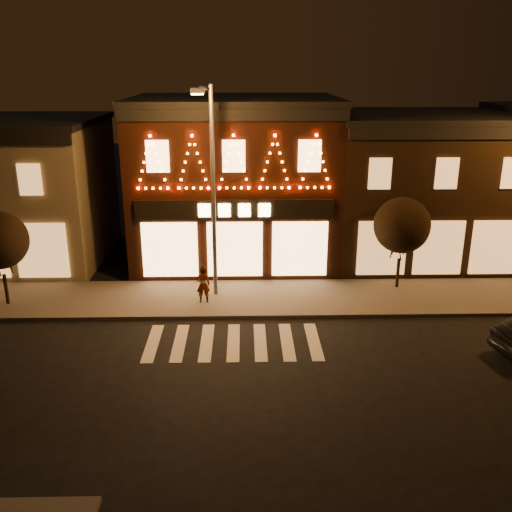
{
  "coord_description": "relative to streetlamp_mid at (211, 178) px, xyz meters",
  "views": [
    {
      "loc": [
        0.41,
        -14.86,
        9.83
      ],
      "look_at": [
        0.84,
        4.0,
        3.39
      ],
      "focal_mm": 39.59,
      "sensor_mm": 36.0,
      "label": 1
    }
  ],
  "objects": [
    {
      "name": "ground",
      "position": [
        0.91,
        -8.12,
        -5.39
      ],
      "size": [
        120.0,
        120.0,
        0.0
      ],
      "primitive_type": "plane",
      "color": "black",
      "rests_on": "ground"
    },
    {
      "name": "sidewalk_far",
      "position": [
        2.91,
        -0.12,
        -5.32
      ],
      "size": [
        44.0,
        4.0,
        0.15
      ],
      "primitive_type": "cube",
      "color": "#47423D",
      "rests_on": "ground"
    },
    {
      "name": "building_pulp",
      "position": [
        0.91,
        5.86,
        -1.23
      ],
      "size": [
        10.2,
        8.34,
        8.3
      ],
      "color": "black",
      "rests_on": "ground"
    },
    {
      "name": "building_right_a",
      "position": [
        10.41,
        5.87,
        -1.63
      ],
      "size": [
        9.2,
        8.28,
        7.5
      ],
      "color": "black",
      "rests_on": "ground"
    },
    {
      "name": "streetlamp_mid",
      "position": [
        0.0,
        0.0,
        0.0
      ],
      "size": [
        0.79,
        2.04,
        8.93
      ],
      "rotation": [
        0.0,
        0.0,
        0.22
      ],
      "color": "#59595E",
      "rests_on": "sidewalk_far"
    },
    {
      "name": "tree_right",
      "position": [
        8.32,
        0.89,
        -2.32
      ],
      "size": [
        2.49,
        2.49,
        4.17
      ],
      "rotation": [
        0.0,
        0.0,
        -0.16
      ],
      "color": "black",
      "rests_on": "sidewalk_far"
    },
    {
      "name": "pedestrian",
      "position": [
        -0.42,
        -0.68,
        -4.44
      ],
      "size": [
        0.64,
        0.48,
        1.6
      ],
      "primitive_type": "imported",
      "rotation": [
        0.0,
        0.0,
        3.31
      ],
      "color": "gray",
      "rests_on": "sidewalk_far"
    }
  ]
}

